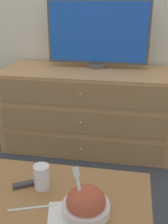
# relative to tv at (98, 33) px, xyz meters

# --- Properties ---
(ground_plane) EXTENTS (12.00, 12.00, 0.00)m
(ground_plane) POSITION_rel_tv_xyz_m (-0.11, 0.20, -0.95)
(ground_plane) COLOR #383D47
(dresser) EXTENTS (1.37, 0.57, 0.68)m
(dresser) POSITION_rel_tv_xyz_m (-0.07, -0.11, -0.61)
(dresser) COLOR tan
(dresser) RESTS_ON ground_plane
(tv) EXTENTS (0.81, 0.14, 0.53)m
(tv) POSITION_rel_tv_xyz_m (0.00, 0.00, 0.00)
(tv) COLOR #515156
(tv) RESTS_ON dresser
(coffee_table) EXTENTS (0.78, 0.48, 0.43)m
(coffee_table) POSITION_rel_tv_xyz_m (0.01, -1.34, -0.60)
(coffee_table) COLOR #9E6B3D
(coffee_table) RESTS_ON ground_plane
(takeout_bowl) EXTENTS (0.19, 0.19, 0.19)m
(takeout_bowl) POSITION_rel_tv_xyz_m (0.14, -1.41, -0.48)
(takeout_bowl) COLOR silver
(takeout_bowl) RESTS_ON coffee_table
(drink_cup) EXTENTS (0.07, 0.07, 0.11)m
(drink_cup) POSITION_rel_tv_xyz_m (-0.08, -1.29, -0.47)
(drink_cup) COLOR beige
(drink_cup) RESTS_ON coffee_table
(napkin) EXTENTS (0.16, 0.16, 0.00)m
(napkin) POSITION_rel_tv_xyz_m (0.06, -1.43, -0.52)
(napkin) COLOR white
(napkin) RESTS_ON coffee_table
(knife) EXTENTS (0.19, 0.07, 0.01)m
(knife) POSITION_rel_tv_xyz_m (-0.07, -1.42, -0.52)
(knife) COLOR silver
(knife) RESTS_ON coffee_table
(remote_control) EXTENTS (0.16, 0.10, 0.02)m
(remote_control) POSITION_rel_tv_xyz_m (-0.13, -1.28, -0.51)
(remote_control) COLOR #38383D
(remote_control) RESTS_ON coffee_table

